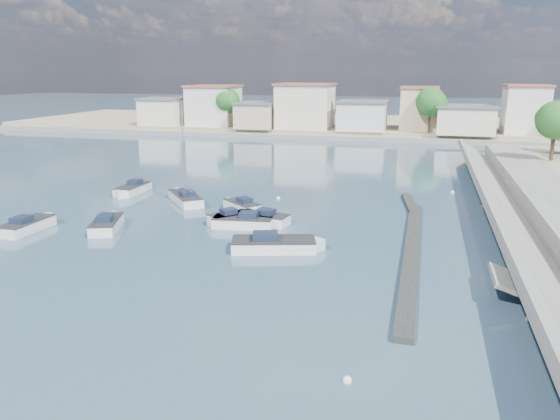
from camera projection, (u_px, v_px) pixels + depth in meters
name	position (u px, v px, depth m)	size (l,w,h in m)	color
ground	(360.00, 172.00, 66.78)	(400.00, 400.00, 0.00)	#294353
breakwater	(411.00, 240.00, 39.45)	(2.00, 31.02, 0.35)	black
far_shore_land	(389.00, 126.00, 115.30)	(160.00, 40.00, 1.40)	gray
far_shore_quay	(381.00, 139.00, 95.71)	(160.00, 2.50, 0.80)	slate
far_town	(446.00, 112.00, 97.47)	(113.01, 12.80, 8.35)	beige
shore_trees	(433.00, 107.00, 89.50)	(74.56, 38.32, 7.92)	#38281E
motorboat_a	(107.00, 224.00, 42.87)	(3.30, 5.22, 1.48)	silver
motorboat_b	(236.00, 218.00, 44.51)	(3.91, 4.03, 1.48)	silver
motorboat_c	(258.00, 219.00, 44.35)	(5.22, 2.51, 1.48)	silver
motorboat_d	(240.00, 223.00, 43.29)	(5.39, 2.54, 1.48)	silver
motorboat_e	(29.00, 225.00, 42.46)	(1.98, 5.25, 1.48)	silver
motorboat_f	(241.00, 206.00, 48.49)	(4.11, 3.79, 1.48)	silver
motorboat_g	(132.00, 190.00, 55.10)	(1.82, 5.27, 1.48)	silver
motorboat_h	(278.00, 245.00, 37.66)	(6.52, 3.76, 1.48)	silver
sailboat	(185.00, 198.00, 51.51)	(5.12, 5.62, 9.00)	silver
mooring_buoys	(414.00, 237.00, 40.70)	(19.39, 37.74, 0.39)	white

